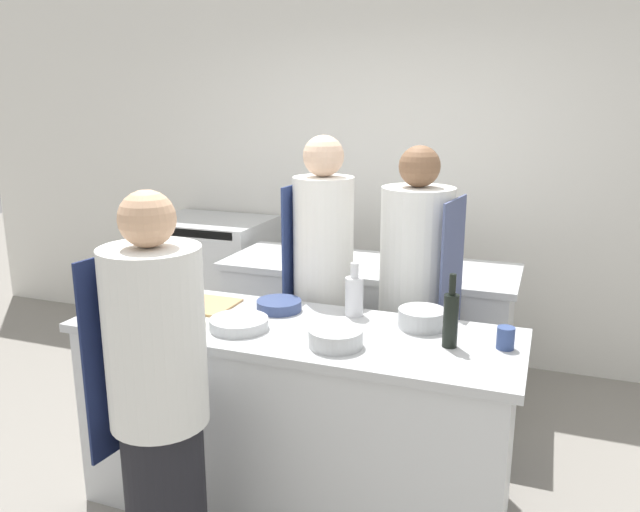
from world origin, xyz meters
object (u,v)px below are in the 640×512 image
(bowl_ceramic_blue, at_px, (239,324))
(bowl_wooden_salad, at_px, (279,305))
(bottle_olive_oil, at_px, (129,279))
(bottle_cooking_oil, at_px, (354,295))
(chef_at_stove, at_px, (415,308))
(chef_at_pass_far, at_px, (323,297))
(cup, at_px, (506,338))
(bowl_prep_small, at_px, (422,318))
(bottle_vinegar, at_px, (451,318))
(oven_range, at_px, (212,282))
(bottle_wine, at_px, (177,306))
(bottle_sauce, at_px, (197,306))
(stockpot, at_px, (434,257))
(chef_at_prep_near, at_px, (159,406))
(bowl_mixing_large, at_px, (336,338))

(bowl_ceramic_blue, height_order, bowl_wooden_salad, bowl_wooden_salad)
(bottle_olive_oil, relative_size, bottle_cooking_oil, 1.17)
(chef_at_stove, distance_m, bottle_cooking_oil, 0.50)
(chef_at_pass_far, distance_m, cup, 1.11)
(bowl_prep_small, bearing_deg, bottle_vinegar, -49.90)
(chef_at_pass_far, xyz_separation_m, bowl_prep_small, (0.62, -0.37, 0.08))
(bottle_cooking_oil, bearing_deg, oven_range, 138.15)
(bottle_wine, relative_size, bowl_ceramic_blue, 0.99)
(bottle_sauce, distance_m, cup, 1.38)
(bottle_sauce, distance_m, stockpot, 1.46)
(oven_range, bearing_deg, chef_at_stove, -29.63)
(chef_at_stove, bearing_deg, stockpot, -175.28)
(chef_at_prep_near, distance_m, chef_at_stove, 1.51)
(bottle_cooking_oil, relative_size, stockpot, 1.11)
(bottle_cooking_oil, height_order, bowl_prep_small, bottle_cooking_oil)
(cup, relative_size, stockpot, 0.40)
(chef_at_stove, relative_size, stockpot, 7.33)
(chef_at_stove, xyz_separation_m, bottle_olive_oil, (-1.35, -0.62, 0.20))
(chef_at_prep_near, height_order, chef_at_stove, chef_at_stove)
(bottle_cooking_oil, bearing_deg, bowl_mixing_large, -83.56)
(oven_range, bearing_deg, bowl_wooden_salad, -50.18)
(bottle_cooking_oil, distance_m, bowl_ceramic_blue, 0.57)
(bowl_ceramic_blue, xyz_separation_m, stockpot, (0.66, 1.17, 0.09))
(bottle_olive_oil, bearing_deg, bowl_mixing_large, -9.68)
(oven_range, relative_size, bottle_vinegar, 3.25)
(oven_range, bearing_deg, bottle_wine, -63.62)
(bottle_vinegar, bearing_deg, chef_at_prep_near, -144.92)
(bowl_wooden_salad, xyz_separation_m, cup, (1.08, -0.11, 0.02))
(cup, distance_m, stockpot, 1.10)
(oven_range, bearing_deg, bottle_cooking_oil, -41.85)
(oven_range, distance_m, bottle_cooking_oil, 2.28)
(bottle_olive_oil, bearing_deg, bottle_sauce, -17.07)
(bottle_sauce, bearing_deg, bottle_wine, -114.69)
(chef_at_stove, bearing_deg, chef_at_prep_near, -19.09)
(oven_range, xyz_separation_m, bottle_olive_oil, (0.51, -1.68, 0.54))
(bottle_olive_oil, height_order, stockpot, bottle_olive_oil)
(chef_at_prep_near, height_order, bottle_olive_oil, chef_at_prep_near)
(bottle_wine, relative_size, bowl_mixing_large, 1.15)
(oven_range, xyz_separation_m, bowl_prep_small, (1.99, -1.53, 0.46))
(bowl_mixing_large, bearing_deg, bowl_wooden_salad, 140.74)
(bottle_vinegar, xyz_separation_m, bottle_sauce, (-1.15, -0.11, -0.05))
(chef_at_prep_near, height_order, bowl_mixing_large, chef_at_prep_near)
(bottle_olive_oil, height_order, bottle_cooking_oil, bottle_olive_oil)
(bowl_prep_small, bearing_deg, bowl_mixing_large, -130.24)
(bowl_ceramic_blue, relative_size, stockpot, 1.13)
(bowl_prep_small, bearing_deg, bottle_cooking_oil, 171.37)
(bowl_ceramic_blue, bearing_deg, oven_range, 123.61)
(bottle_wine, distance_m, bowl_ceramic_blue, 0.29)
(chef_at_prep_near, distance_m, chef_at_pass_far, 1.26)
(bowl_mixing_large, bearing_deg, bowl_ceramic_blue, 175.23)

